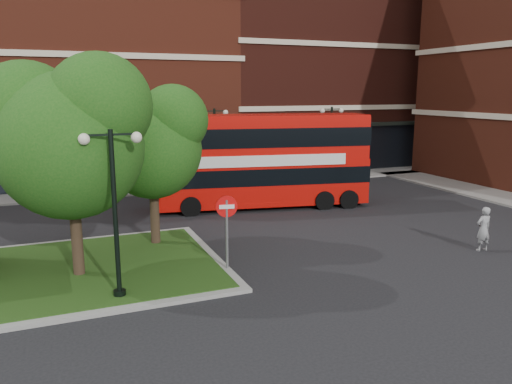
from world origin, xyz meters
name	(u,v)px	position (x,y,z in m)	size (l,w,h in m)	color
ground	(291,276)	(0.00, 0.00, 0.00)	(120.00, 120.00, 0.00)	black
pavement_far	(176,187)	(0.00, 16.50, 0.06)	(44.00, 3.00, 0.12)	slate
terrace_far_left	(31,76)	(-8.00, 24.00, 7.00)	(26.00, 12.00, 14.00)	maroon
terrace_far_right	(316,67)	(14.00, 24.00, 8.00)	(18.00, 12.00, 16.00)	#471911
traffic_island	(30,277)	(-8.00, 3.00, 0.07)	(12.60, 7.60, 0.15)	gray
tree_island_west	(65,131)	(-6.60, 2.58, 4.79)	(5.40, 4.71, 7.21)	#2D2116
tree_island_east	(149,139)	(-3.58, 5.06, 4.24)	(4.46, 3.90, 6.29)	#2D2116
lamp_island	(115,206)	(-5.50, 0.20, 2.83)	(1.72, 0.36, 5.00)	black
lamp_far_left	(215,145)	(2.00, 14.50, 2.83)	(1.72, 0.36, 5.00)	black
lamp_far_right	(331,140)	(10.00, 14.50, 2.83)	(1.72, 0.36, 5.00)	black
bus	(261,155)	(2.97, 9.69, 2.78)	(11.36, 4.50, 4.23)	#C00D07
woman	(483,229)	(7.99, -0.34, 0.86)	(0.63, 0.41, 1.72)	gray
car_silver	(57,187)	(-6.96, 16.00, 0.65)	(1.53, 3.80, 1.30)	#B5B7BD
car_white	(297,174)	(7.55, 14.50, 0.70)	(1.48, 4.25, 1.40)	white
no_entry_sign	(227,218)	(-1.80, 1.24, 1.87)	(0.72, 0.20, 2.63)	slate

